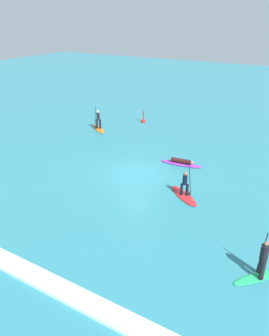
{
  "coord_description": "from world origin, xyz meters",
  "views": [
    {
      "loc": [
        10.97,
        -18.23,
        10.31
      ],
      "look_at": [
        0.0,
        0.0,
        0.5
      ],
      "focal_mm": 36.09,
      "sensor_mm": 36.0,
      "label": 1
    }
  ],
  "objects_px": {
    "surfer_on_orange_board": "(98,124)",
    "marker_buoy": "(143,120)",
    "surfer_on_green_board": "(262,266)",
    "surfer_on_purple_board": "(181,163)",
    "surfer_on_red_board": "(184,191)"
  },
  "relations": [
    {
      "from": "surfer_on_orange_board",
      "to": "marker_buoy",
      "type": "height_order",
      "value": "surfer_on_orange_board"
    },
    {
      "from": "surfer_on_green_board",
      "to": "surfer_on_orange_board",
      "type": "xyz_separation_m",
      "value": [
        -18.01,
        12.75,
        -0.1
      ]
    },
    {
      "from": "surfer_on_purple_board",
      "to": "marker_buoy",
      "type": "relative_size",
      "value": 2.44
    },
    {
      "from": "surfer_on_green_board",
      "to": "surfer_on_orange_board",
      "type": "distance_m",
      "value": 22.07
    },
    {
      "from": "surfer_on_purple_board",
      "to": "surfer_on_red_board",
      "type": "height_order",
      "value": "surfer_on_red_board"
    },
    {
      "from": "surfer_on_purple_board",
      "to": "surfer_on_orange_board",
      "type": "xyz_separation_m",
      "value": [
        -10.3,
        3.58,
        0.33
      ]
    },
    {
      "from": "surfer_on_green_board",
      "to": "marker_buoy",
      "type": "height_order",
      "value": "surfer_on_green_board"
    },
    {
      "from": "surfer_on_green_board",
      "to": "surfer_on_red_board",
      "type": "xyz_separation_m",
      "value": [
        -5.59,
        4.81,
        -0.22
      ]
    },
    {
      "from": "surfer_on_red_board",
      "to": "surfer_on_purple_board",
      "type": "bearing_deg",
      "value": 153.69
    },
    {
      "from": "surfer_on_red_board",
      "to": "surfer_on_orange_board",
      "type": "bearing_deg",
      "value": -174.85
    },
    {
      "from": "surfer_on_green_board",
      "to": "surfer_on_red_board",
      "type": "height_order",
      "value": "surfer_on_red_board"
    },
    {
      "from": "surfer_on_purple_board",
      "to": "surfer_on_green_board",
      "type": "bearing_deg",
      "value": -56.02
    },
    {
      "from": "surfer_on_purple_board",
      "to": "surfer_on_orange_board",
      "type": "relative_size",
      "value": 1.19
    },
    {
      "from": "marker_buoy",
      "to": "surfer_on_green_board",
      "type": "bearing_deg",
      "value": -47.78
    },
    {
      "from": "surfer_on_orange_board",
      "to": "marker_buoy",
      "type": "xyz_separation_m",
      "value": [
        2.58,
        4.25,
        -0.28
      ]
    }
  ]
}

